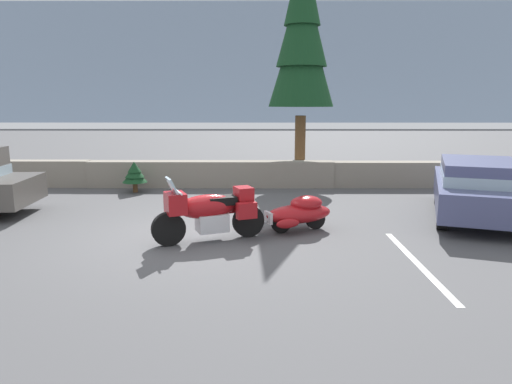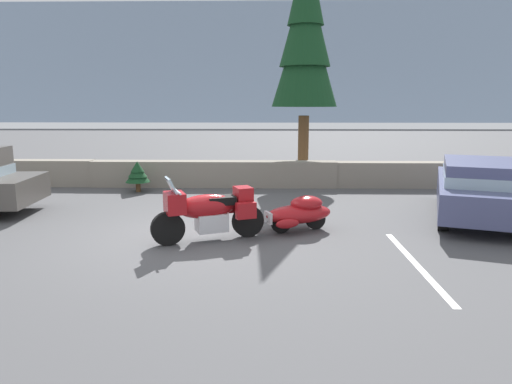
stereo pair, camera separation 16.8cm
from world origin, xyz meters
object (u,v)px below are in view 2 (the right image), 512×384
at_px(touring_motorcycle, 209,211).
at_px(car_shaped_trailer, 299,212).
at_px(pine_tree_tall, 305,33).
at_px(sedan_at_right_edge, 480,187).

bearing_deg(touring_motorcycle, car_shaped_trailer, 22.36).
bearing_deg(car_shaped_trailer, touring_motorcycle, -157.64).
bearing_deg(pine_tree_tall, sedan_at_right_edge, -54.27).
distance_m(car_shaped_trailer, sedan_at_right_edge, 4.47).
height_order(touring_motorcycle, sedan_at_right_edge, sedan_at_right_edge).
relative_size(touring_motorcycle, car_shaped_trailer, 1.01).
height_order(sedan_at_right_edge, pine_tree_tall, pine_tree_tall).
height_order(car_shaped_trailer, pine_tree_tall, pine_tree_tall).
distance_m(touring_motorcycle, car_shaped_trailer, 2.02).
bearing_deg(pine_tree_tall, touring_motorcycle, -108.74).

